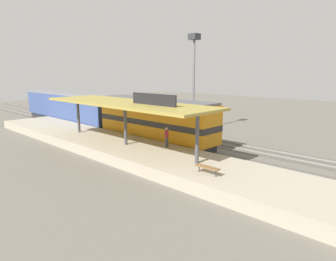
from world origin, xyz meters
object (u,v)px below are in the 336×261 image
platform_bench (207,167)px  light_mast (194,62)px  locomotive (155,120)px  passenger_carriage_single (67,107)px  person_waiting (167,136)px

platform_bench → light_mast: bearing=41.6°
locomotive → passenger_carriage_single: 18.00m
platform_bench → person_waiting: 7.43m
locomotive → person_waiting: (-2.76, -4.34, -0.56)m
locomotive → passenger_carriage_single: size_ratio=0.72×
light_mast → person_waiting: (-10.56, -5.58, -6.54)m
light_mast → passenger_carriage_single: bearing=115.0°
person_waiting → platform_bench: bearing=-115.9°
passenger_carriage_single → light_mast: size_ratio=1.71×
light_mast → person_waiting: light_mast is taller
light_mast → person_waiting: bearing=-152.2°
light_mast → person_waiting: size_ratio=6.84×
locomotive → light_mast: size_ratio=1.23×
passenger_carriage_single → light_mast: 19.47m
platform_bench → light_mast: size_ratio=0.15×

